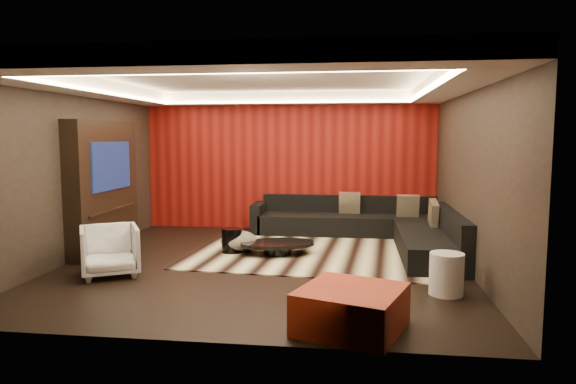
# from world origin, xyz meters

# --- Properties ---
(floor) EXTENTS (6.00, 6.00, 0.02)m
(floor) POSITION_xyz_m (0.00, 0.00, -0.01)
(floor) COLOR black
(floor) RESTS_ON ground
(ceiling) EXTENTS (6.00, 6.00, 0.02)m
(ceiling) POSITION_xyz_m (0.00, 0.00, 2.81)
(ceiling) COLOR silver
(ceiling) RESTS_ON ground
(wall_back) EXTENTS (6.00, 0.02, 2.80)m
(wall_back) POSITION_xyz_m (0.00, 3.01, 1.40)
(wall_back) COLOR black
(wall_back) RESTS_ON ground
(wall_left) EXTENTS (0.02, 6.00, 2.80)m
(wall_left) POSITION_xyz_m (-3.01, 0.00, 1.40)
(wall_left) COLOR black
(wall_left) RESTS_ON ground
(wall_right) EXTENTS (0.02, 6.00, 2.80)m
(wall_right) POSITION_xyz_m (3.01, 0.00, 1.40)
(wall_right) COLOR black
(wall_right) RESTS_ON ground
(red_feature_wall) EXTENTS (5.98, 0.05, 2.78)m
(red_feature_wall) POSITION_xyz_m (0.00, 2.97, 1.40)
(red_feature_wall) COLOR #6B0C0A
(red_feature_wall) RESTS_ON ground
(soffit_back) EXTENTS (6.00, 0.60, 0.22)m
(soffit_back) POSITION_xyz_m (0.00, 2.70, 2.69)
(soffit_back) COLOR silver
(soffit_back) RESTS_ON ground
(soffit_front) EXTENTS (6.00, 0.60, 0.22)m
(soffit_front) POSITION_xyz_m (0.00, -2.70, 2.69)
(soffit_front) COLOR silver
(soffit_front) RESTS_ON ground
(soffit_left) EXTENTS (0.60, 4.80, 0.22)m
(soffit_left) POSITION_xyz_m (-2.70, 0.00, 2.69)
(soffit_left) COLOR silver
(soffit_left) RESTS_ON ground
(soffit_right) EXTENTS (0.60, 4.80, 0.22)m
(soffit_right) POSITION_xyz_m (2.70, 0.00, 2.69)
(soffit_right) COLOR silver
(soffit_right) RESTS_ON ground
(cove_back) EXTENTS (4.80, 0.08, 0.04)m
(cove_back) POSITION_xyz_m (0.00, 2.36, 2.60)
(cove_back) COLOR #FFD899
(cove_back) RESTS_ON ground
(cove_front) EXTENTS (4.80, 0.08, 0.04)m
(cove_front) POSITION_xyz_m (0.00, -2.36, 2.60)
(cove_front) COLOR #FFD899
(cove_front) RESTS_ON ground
(cove_left) EXTENTS (0.08, 4.80, 0.04)m
(cove_left) POSITION_xyz_m (-2.36, 0.00, 2.60)
(cove_left) COLOR #FFD899
(cove_left) RESTS_ON ground
(cove_right) EXTENTS (0.08, 4.80, 0.04)m
(cove_right) POSITION_xyz_m (2.36, 0.00, 2.60)
(cove_right) COLOR #FFD899
(cove_right) RESTS_ON ground
(tv_surround) EXTENTS (0.30, 2.00, 2.20)m
(tv_surround) POSITION_xyz_m (-2.85, 0.60, 1.10)
(tv_surround) COLOR black
(tv_surround) RESTS_ON ground
(tv_screen) EXTENTS (0.04, 1.30, 0.80)m
(tv_screen) POSITION_xyz_m (-2.69, 0.60, 1.45)
(tv_screen) COLOR black
(tv_screen) RESTS_ON ground
(tv_shelf) EXTENTS (0.04, 1.60, 0.04)m
(tv_shelf) POSITION_xyz_m (-2.69, 0.60, 0.70)
(tv_shelf) COLOR black
(tv_shelf) RESTS_ON ground
(rug) EXTENTS (4.20, 3.28, 0.02)m
(rug) POSITION_xyz_m (0.71, 0.83, 0.01)
(rug) COLOR beige
(rug) RESTS_ON floor
(coffee_table) EXTENTS (1.53, 1.53, 0.20)m
(coffee_table) POSITION_xyz_m (0.13, 0.61, 0.12)
(coffee_table) COLOR black
(coffee_table) RESTS_ON rug
(drum_stool) EXTENTS (0.45, 0.45, 0.40)m
(drum_stool) POSITION_xyz_m (-0.65, 0.66, 0.22)
(drum_stool) COLOR black
(drum_stool) RESTS_ON rug
(striped_pouf) EXTENTS (0.76, 0.76, 0.34)m
(striped_pouf) POSITION_xyz_m (-0.56, 0.78, 0.19)
(striped_pouf) COLOR beige
(striped_pouf) RESTS_ON rug
(white_side_table) EXTENTS (0.53, 0.53, 0.52)m
(white_side_table) POSITION_xyz_m (2.50, -1.18, 0.26)
(white_side_table) COLOR silver
(white_side_table) RESTS_ON floor
(orange_ottoman) EXTENTS (1.23, 1.23, 0.43)m
(orange_ottoman) POSITION_xyz_m (1.35, -2.50, 0.21)
(orange_ottoman) COLOR #AE2516
(orange_ottoman) RESTS_ON floor
(armchair) EXTENTS (1.04, 1.05, 0.71)m
(armchair) POSITION_xyz_m (-2.02, -0.89, 0.35)
(armchair) COLOR silver
(armchair) RESTS_ON floor
(sectional_sofa) EXTENTS (3.65, 3.50, 0.75)m
(sectional_sofa) POSITION_xyz_m (1.73, 1.86, 0.26)
(sectional_sofa) COLOR black
(sectional_sofa) RESTS_ON floor
(throw_pillows) EXTENTS (1.72, 1.59, 0.50)m
(throw_pillows) POSITION_xyz_m (2.12, 2.17, 0.62)
(throw_pillows) COLOR tan
(throw_pillows) RESTS_ON sectional_sofa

